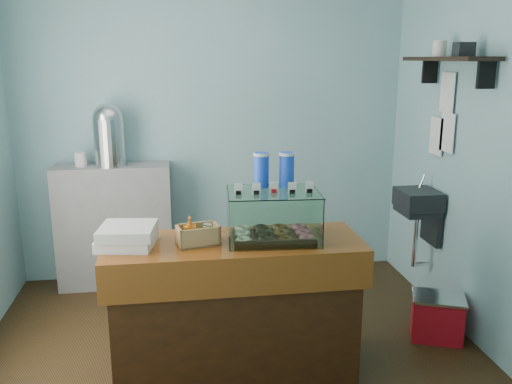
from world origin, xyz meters
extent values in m
plane|color=black|center=(0.00, 0.00, 0.00)|extent=(3.50, 3.50, 0.00)
cube|color=#79ABB1|center=(0.00, 1.50, 1.40)|extent=(3.50, 0.04, 2.80)
cube|color=#79ABB1|center=(0.00, -1.50, 1.40)|extent=(3.50, 0.04, 2.80)
cube|color=#79ABB1|center=(1.75, 0.00, 1.40)|extent=(0.04, 3.00, 2.80)
cube|color=black|center=(1.58, 0.55, 0.90)|extent=(0.30, 0.35, 0.15)
cube|color=black|center=(1.71, 0.55, 0.70)|extent=(0.04, 0.30, 0.35)
cylinder|color=silver|center=(1.65, 0.65, 1.02)|extent=(0.02, 0.02, 0.12)
cylinder|color=silver|center=(1.58, 0.55, 0.55)|extent=(0.04, 0.04, 0.45)
cube|color=black|center=(1.60, 0.30, 2.00)|extent=(0.25, 1.00, 0.03)
cube|color=black|center=(1.67, -0.10, 1.90)|extent=(0.12, 0.03, 0.18)
cube|color=black|center=(1.67, 0.70, 1.90)|extent=(0.12, 0.03, 0.18)
cube|color=white|center=(1.73, 0.45, 1.45)|extent=(0.01, 0.21, 0.30)
cube|color=white|center=(1.73, 0.62, 1.40)|extent=(0.01, 0.21, 0.30)
cube|color=white|center=(1.73, 0.50, 1.75)|extent=(0.01, 0.21, 0.30)
cube|color=#40200C|center=(0.00, -0.25, 0.42)|extent=(1.50, 0.56, 0.84)
cube|color=#4A2809|center=(0.00, -0.25, 0.87)|extent=(1.60, 0.60, 0.06)
cube|color=#4A2809|center=(0.00, -0.53, 0.75)|extent=(1.60, 0.04, 0.18)
cube|color=gray|center=(-0.90, 1.32, 0.55)|extent=(1.00, 0.32, 1.10)
cube|color=#362110|center=(0.25, -0.25, 0.91)|extent=(0.52, 0.39, 0.02)
torus|color=silver|center=(0.05, -0.35, 0.94)|extent=(0.10, 0.10, 0.03)
torus|color=black|center=(0.17, -0.36, 0.94)|extent=(0.10, 0.10, 0.03)
torus|color=brown|center=(0.30, -0.37, 0.94)|extent=(0.10, 0.10, 0.03)
torus|color=pink|center=(0.43, -0.38, 0.94)|extent=(0.10, 0.10, 0.03)
torus|color=silver|center=(0.06, -0.24, 0.94)|extent=(0.10, 0.10, 0.03)
torus|color=black|center=(0.18, -0.24, 0.94)|extent=(0.10, 0.10, 0.03)
torus|color=brown|center=(0.31, -0.25, 0.94)|extent=(0.10, 0.10, 0.03)
torus|color=pink|center=(0.43, -0.26, 0.94)|extent=(0.10, 0.10, 0.03)
torus|color=silver|center=(0.06, -0.12, 0.94)|extent=(0.10, 0.10, 0.03)
torus|color=black|center=(0.19, -0.13, 0.94)|extent=(0.10, 0.10, 0.03)
torus|color=brown|center=(0.32, -0.14, 0.94)|extent=(0.10, 0.10, 0.03)
torus|color=pink|center=(0.44, -0.14, 0.94)|extent=(0.10, 0.10, 0.03)
cube|color=white|center=(0.23, -0.45, 1.05)|extent=(0.55, 0.04, 0.30)
cube|color=white|center=(0.26, -0.05, 1.05)|extent=(0.55, 0.04, 0.30)
cube|color=white|center=(-0.03, -0.23, 1.05)|extent=(0.03, 0.40, 0.30)
cube|color=white|center=(0.52, -0.27, 1.05)|extent=(0.03, 0.40, 0.30)
cube|color=white|center=(0.25, -0.25, 1.21)|extent=(0.59, 0.45, 0.01)
cube|color=white|center=(0.03, -0.28, 1.24)|extent=(0.05, 0.01, 0.07)
cube|color=black|center=(0.03, -0.28, 1.22)|extent=(0.03, 0.02, 0.02)
cube|color=white|center=(0.13, -0.29, 1.24)|extent=(0.05, 0.01, 0.07)
cube|color=black|center=(0.13, -0.29, 1.22)|extent=(0.03, 0.02, 0.02)
cube|color=white|center=(0.24, -0.30, 1.24)|extent=(0.05, 0.01, 0.07)
cube|color=red|center=(0.24, -0.30, 1.22)|extent=(0.03, 0.02, 0.02)
cube|color=white|center=(0.35, -0.31, 1.24)|extent=(0.05, 0.01, 0.07)
cube|color=black|center=(0.35, -0.31, 1.22)|extent=(0.03, 0.02, 0.02)
cube|color=white|center=(0.46, -0.31, 1.24)|extent=(0.05, 0.01, 0.07)
cube|color=black|center=(0.46, -0.31, 1.22)|extent=(0.03, 0.02, 0.02)
cylinder|color=blue|center=(0.19, -0.11, 1.32)|extent=(0.09, 0.09, 0.22)
cylinder|color=silver|center=(0.19, -0.11, 1.42)|extent=(0.10, 0.10, 0.02)
cylinder|color=blue|center=(0.35, -0.12, 1.32)|extent=(0.09, 0.09, 0.22)
cylinder|color=silver|center=(0.35, -0.12, 1.42)|extent=(0.10, 0.10, 0.02)
cube|color=tan|center=(-0.22, -0.28, 0.91)|extent=(0.28, 0.20, 0.01)
cube|color=tan|center=(-0.21, -0.34, 0.96)|extent=(0.25, 0.07, 0.12)
cube|color=tan|center=(-0.24, -0.21, 0.96)|extent=(0.25, 0.07, 0.12)
cube|color=tan|center=(-0.34, -0.30, 0.96)|extent=(0.05, 0.15, 0.12)
cube|color=tan|center=(-0.11, -0.25, 0.96)|extent=(0.05, 0.15, 0.12)
imported|color=#C56012|center=(-0.27, -0.29, 1.00)|extent=(0.09, 0.09, 0.17)
cylinder|color=#4C8E26|center=(-0.16, -0.26, 0.96)|extent=(0.06, 0.06, 0.10)
cylinder|color=silver|center=(-0.16, -0.26, 1.02)|extent=(0.05, 0.05, 0.01)
cube|color=silver|center=(-0.65, -0.24, 0.93)|extent=(0.37, 0.37, 0.06)
cube|color=silver|center=(-0.64, -0.25, 1.00)|extent=(0.36, 0.36, 0.06)
cylinder|color=silver|center=(-0.90, 1.31, 1.10)|extent=(0.29, 0.29, 0.01)
cylinder|color=silver|center=(-0.90, 1.31, 1.31)|extent=(0.26, 0.26, 0.40)
sphere|color=silver|center=(-0.90, 1.31, 1.51)|extent=(0.26, 0.26, 0.26)
cube|color=red|center=(1.51, -0.04, 0.15)|extent=(0.43, 0.38, 0.31)
cube|color=silver|center=(1.51, -0.04, 0.32)|extent=(0.45, 0.40, 0.02)
camera|label=1|loc=(-0.34, -3.42, 2.01)|focal=38.00mm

